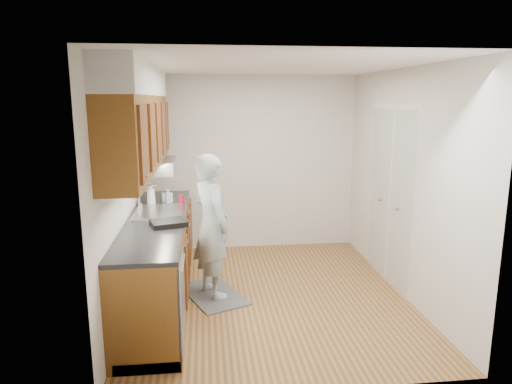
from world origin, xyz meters
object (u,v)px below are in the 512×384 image
(person, at_px, (211,216))
(dish_rack, at_px, (168,223))
(soap_bottle_a, at_px, (151,194))
(soap_bottle_b, at_px, (168,195))
(soda_can, at_px, (182,200))
(steel_can, at_px, (164,198))

(person, relative_size, dish_rack, 5.42)
(soap_bottle_a, distance_m, soap_bottle_b, 0.22)
(person, relative_size, soda_can, 14.69)
(person, relative_size, soap_bottle_a, 6.80)
(person, height_order, soda_can, person)
(soap_bottle_b, xyz_separation_m, steel_can, (-0.05, -0.02, -0.02))
(soap_bottle_b, height_order, steel_can, soap_bottle_b)
(person, xyz_separation_m, soap_bottle_a, (-0.69, 0.52, 0.16))
(person, bearing_deg, soap_bottle_b, 12.53)
(soap_bottle_a, relative_size, dish_rack, 0.80)
(dish_rack, bearing_deg, soda_can, 67.46)
(person, relative_size, steel_can, 14.13)
(soap_bottle_a, relative_size, steel_can, 2.08)
(soap_bottle_a, xyz_separation_m, dish_rack, (0.26, -0.93, -0.11))
(soda_can, xyz_separation_m, dish_rack, (-0.09, -0.90, -0.03))
(soap_bottle_b, bearing_deg, steel_can, -162.25)
(person, xyz_separation_m, steel_can, (-0.56, 0.61, 0.09))
(soda_can, bearing_deg, steel_can, 150.51)
(soap_bottle_b, bearing_deg, soda_can, -40.05)
(soda_can, xyz_separation_m, steel_can, (-0.22, 0.12, 0.00))
(steel_can, height_order, dish_rack, steel_can)
(soap_bottle_a, bearing_deg, person, -36.80)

